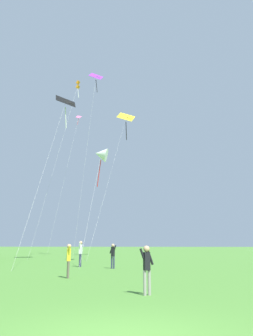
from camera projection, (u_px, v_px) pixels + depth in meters
name	position (u px, v px, depth m)	size (l,w,h in m)	color
kite_black_large	(65.00, 107.00, 32.72)	(2.25, 12.20, 17.39)	black
kite_purple_streamer	(96.00, 83.00, 44.13)	(2.21, 4.65, 26.18)	purple
kite_pink_low	(76.00, 129.00, 53.24)	(1.96, 8.24, 24.12)	pink
kite_white_distant	(101.00, 154.00, 29.80)	(1.44, 8.13, 10.88)	white
kite_orange_box	(77.00, 87.00, 44.94)	(2.24, 8.91, 25.10)	orange
kite_yellow_diamond	(126.00, 122.00, 43.32)	(3.81, 11.52, 20.25)	yellow
person_in_red_shirt	(69.00, 257.00, 14.77)	(0.27, 0.50, 1.59)	#665B4C
person_far_back	(147.00, 265.00, 9.88)	(0.48, 0.27, 1.53)	gray
person_with_spool	(81.00, 251.00, 22.15)	(0.25, 0.58, 1.81)	#2D3351
person_in_blue_jacket	(113.00, 254.00, 20.51)	(0.51, 0.26, 1.61)	#2D3351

